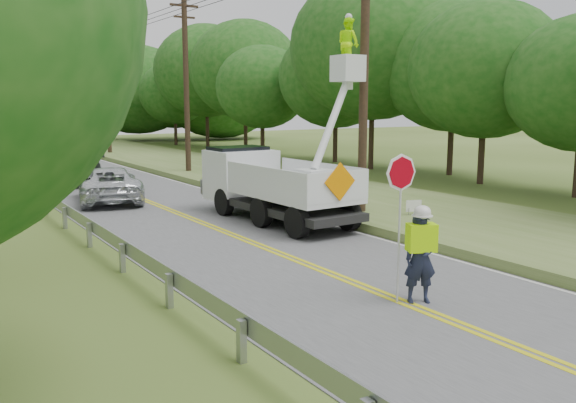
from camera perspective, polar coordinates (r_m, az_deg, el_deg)
ground at (r=11.41m, az=16.96°, el=-11.65°), size 140.00×140.00×0.00m
road at (r=22.70m, az=-11.03°, el=-0.94°), size 7.20×96.00×0.03m
guardrail at (r=22.35m, az=-21.55°, el=-0.17°), size 0.18×48.00×0.77m
utility_poles at (r=27.25m, az=-3.83°, el=12.02°), size 1.60×43.30×10.00m
tall_grass_verge at (r=26.12m, az=3.55°, el=0.87°), size 7.00×96.00×0.30m
treeline_right at (r=40.04m, az=4.12°, el=12.69°), size 11.38×54.89×11.85m
flagger at (r=12.24m, az=12.60°, el=-4.64°), size 1.16×0.69×3.03m
bucket_truck at (r=20.98m, az=-1.91°, el=2.61°), size 3.62×6.99×6.77m
suv_silver at (r=25.51m, az=-16.81°, el=1.60°), size 3.44×5.53×1.43m
suv_darkgrey at (r=32.21m, az=-21.12°, el=3.14°), size 3.53×6.12×1.67m
stop_sign_permanent at (r=26.50m, az=-24.64°, el=2.99°), size 0.39×0.31×2.23m
yard_sign at (r=20.46m, az=11.99°, el=-0.49°), size 0.53×0.22×0.80m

